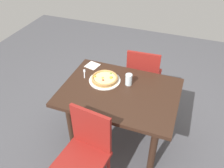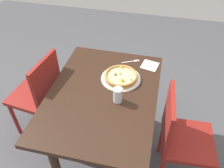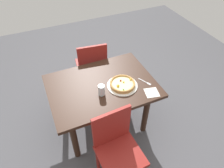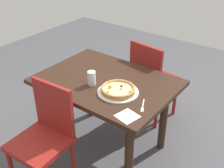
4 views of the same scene
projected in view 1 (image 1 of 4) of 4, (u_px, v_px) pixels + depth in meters
ground_plane at (118, 138)px, 2.76m from camera, size 6.00×6.00×0.00m
dining_table at (119, 99)px, 2.39m from camera, size 1.16×0.85×0.72m
chair_near at (85, 153)px, 2.01m from camera, size 0.45×0.45×0.89m
chair_far at (143, 76)px, 2.91m from camera, size 0.42×0.42×0.89m
plate at (105, 80)px, 2.45m from camera, size 0.33×0.33×0.01m
pizza at (105, 78)px, 2.43m from camera, size 0.28×0.28×0.05m
fork at (84, 73)px, 2.56m from camera, size 0.09×0.15×0.00m
drinking_glass at (129, 80)px, 2.37m from camera, size 0.07×0.07×0.12m
napkin at (92, 66)px, 2.68m from camera, size 0.17×0.17×0.00m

